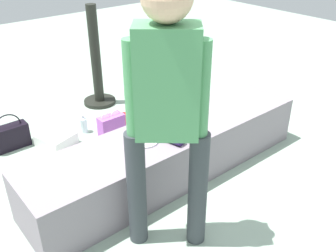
{
  "coord_description": "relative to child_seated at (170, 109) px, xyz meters",
  "views": [
    {
      "loc": [
        -1.67,
        -1.97,
        1.89
      ],
      "look_at": [
        -0.27,
        -0.28,
        0.67
      ],
      "focal_mm": 40.4,
      "sensor_mm": 36.0,
      "label": 1
    }
  ],
  "objects": [
    {
      "name": "railing_post",
      "position": [
        0.3,
        1.61,
        -0.21
      ],
      "size": [
        0.36,
        0.36,
        1.11
      ],
      "color": "black",
      "rests_on": "ground_plane"
    },
    {
      "name": "ground_plane",
      "position": [
        0.05,
        0.04,
        -0.63
      ],
      "size": [
        12.0,
        12.0,
        0.0
      ],
      "primitive_type": "plane",
      "color": "#8FA694"
    },
    {
      "name": "gift_bag",
      "position": [
        -0.09,
        0.72,
        -0.47
      ],
      "size": [
        0.24,
        0.12,
        0.36
      ],
      "color": "#B259BF",
      "rests_on": "ground_plane"
    },
    {
      "name": "adult_standing",
      "position": [
        -0.44,
        -0.5,
        0.39
      ],
      "size": [
        0.41,
        0.38,
        1.69
      ],
      "color": "#32373C",
      "rests_on": "ground_plane"
    },
    {
      "name": "child_seated",
      "position": [
        0.0,
        0.0,
        0.0
      ],
      "size": [
        0.29,
        0.34,
        0.48
      ],
      "color": "#29164D",
      "rests_on": "concrete_ledge"
    },
    {
      "name": "water_bottle_near_gift",
      "position": [
        1.03,
        0.76,
        -0.55
      ],
      "size": [
        0.06,
        0.06,
        0.18
      ],
      "color": "silver",
      "rests_on": "ground_plane"
    },
    {
      "name": "cake_plate",
      "position": [
        -0.22,
        0.04,
        -0.19
      ],
      "size": [
        0.22,
        0.22,
        0.07
      ],
      "color": "white",
      "rests_on": "concrete_ledge"
    },
    {
      "name": "concrete_ledge",
      "position": [
        0.05,
        0.04,
        -0.42
      ],
      "size": [
        2.45,
        0.57,
        0.42
      ],
      "primitive_type": "cube",
      "color": "gray",
      "rests_on": "ground_plane"
    },
    {
      "name": "party_cup_red",
      "position": [
        0.24,
        1.02,
        -0.58
      ],
      "size": [
        0.08,
        0.08,
        0.11
      ],
      "primitive_type": "cylinder",
      "color": "red",
      "rests_on": "ground_plane"
    },
    {
      "name": "cake_box_white",
      "position": [
        -0.49,
        1.08,
        -0.58
      ],
      "size": [
        0.36,
        0.38,
        0.11
      ],
      "primitive_type": "cube",
      "rotation": [
        0.0,
        0.0,
        0.31
      ],
      "color": "white",
      "rests_on": "ground_plane"
    },
    {
      "name": "handbag_black_leather",
      "position": [
        -0.83,
        1.29,
        -0.51
      ],
      "size": [
        0.33,
        0.13,
        0.34
      ],
      "color": "black",
      "rests_on": "ground_plane"
    },
    {
      "name": "water_bottle_far_side",
      "position": [
        -0.17,
        1.12,
        -0.55
      ],
      "size": [
        0.07,
        0.07,
        0.19
      ],
      "color": "silver",
      "rests_on": "ground_plane"
    }
  ]
}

